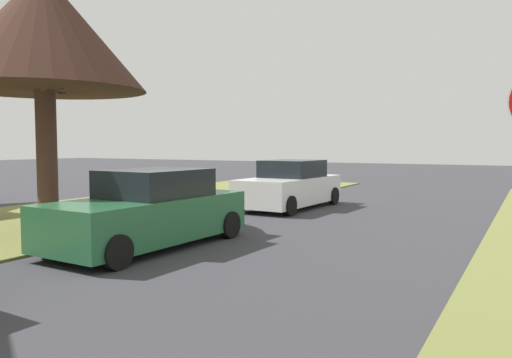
{
  "coord_description": "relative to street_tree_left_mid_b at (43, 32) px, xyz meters",
  "views": [
    {
      "loc": [
        4.52,
        4.42,
        2.07
      ],
      "look_at": [
        0.35,
        11.77,
        1.49
      ],
      "focal_mm": 34.54,
      "sensor_mm": 36.0,
      "label": 1
    }
  ],
  "objects": [
    {
      "name": "street_tree_left_mid_b",
      "position": [
        0.0,
        0.0,
        0.0
      ],
      "size": [
        4.78,
        4.78,
        6.17
      ],
      "color": "#50342C",
      "rests_on": "grass_verge_left"
    },
    {
      "name": "parked_sedan_green",
      "position": [
        3.48,
        -0.27,
        -4.04
      ],
      "size": [
        2.07,
        4.46,
        1.57
      ],
      "color": "#28663D",
      "rests_on": "ground"
    },
    {
      "name": "parked_sedan_white",
      "position": [
        3.27,
        6.78,
        -4.04
      ],
      "size": [
        2.07,
        4.46,
        1.57
      ],
      "color": "white",
      "rests_on": "ground"
    }
  ]
}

